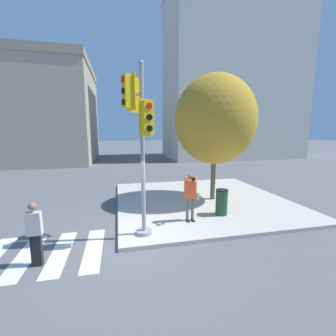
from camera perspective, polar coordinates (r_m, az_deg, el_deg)
The scene contains 11 objects.
ground_plane at distance 7.36m, azimuth -8.44°, elevation -18.27°, with size 160.00×160.00×0.00m, color #5B5B5E.
sidewalk_corner at distance 11.26m, azimuth 8.36°, elevation -8.00°, with size 8.00×8.00×0.14m.
crosswalk_stripes at distance 7.72m, azimuth -32.40°, elevation -18.29°, with size 4.08×2.52×0.01m.
traffic_signal_pole at distance 6.79m, azimuth -7.46°, elevation 10.40°, with size 0.87×1.17×5.27m.
person_photographer at distance 8.21m, azimuth 5.78°, elevation -6.35°, with size 0.58×0.54×1.76m.
pedestrian_distant at distance 6.74m, azimuth -30.70°, elevation -13.92°, with size 0.34×0.20×1.67m.
street_tree at distance 10.84m, azimuth 11.83°, elevation 11.88°, with size 3.75×3.75×5.85m.
fire_hydrant at distance 9.38m, azimuth -6.11°, elevation -8.70°, with size 0.18×0.24×0.75m.
trash_bin at distance 9.18m, azimuth 13.46°, elevation -8.41°, with size 0.49×0.49×1.01m.
building_left at distance 30.35m, azimuth -32.83°, elevation 11.66°, with size 15.01×13.02×10.84m.
building_right at distance 32.13m, azimuth 16.04°, elevation 21.05°, with size 16.87×8.90×20.26m.
Camera 1 is at (-0.41, -6.52, 3.39)m, focal length 24.00 mm.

